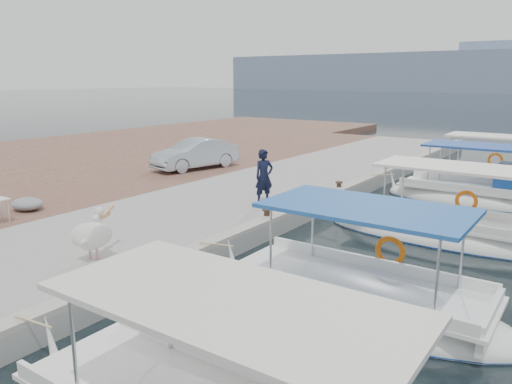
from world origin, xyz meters
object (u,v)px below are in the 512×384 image
(fisherman, at_px, (264,177))
(fishing_caique_c, at_px, (445,235))
(fishing_caique_e, at_px, (482,181))
(parked_car, at_px, (195,154))
(fishing_caique_b, at_px, (354,303))
(fishing_caique_d, at_px, (473,198))
(pelican, at_px, (93,234))

(fisherman, bearing_deg, fishing_caique_c, -52.73)
(fishing_caique_e, relative_size, parked_car, 1.37)
(fishing_caique_b, height_order, fishing_caique_d, same)
(parked_car, bearing_deg, fishing_caique_d, 25.37)
(fishing_caique_c, height_order, fishing_caique_e, same)
(fishing_caique_b, distance_m, fishing_caique_e, 15.02)
(fishing_caique_d, xyz_separation_m, fishing_caique_e, (-0.44, 3.91, -0.07))
(fishing_caique_b, xyz_separation_m, parked_car, (-11.90, 8.55, 1.07))
(fishing_caique_b, bearing_deg, fisherman, 139.01)
(pelican, xyz_separation_m, fisherman, (0.32, 6.72, 0.33))
(fishing_caique_e, bearing_deg, fishing_caique_d, -83.59)
(fishing_caique_d, bearing_deg, fishing_caique_b, -90.07)
(fishing_caique_d, relative_size, fishing_caique_e, 1.11)
(fishing_caique_c, bearing_deg, fisherman, -168.86)
(fishing_caique_b, relative_size, fishing_caique_d, 1.03)
(fishing_caique_b, distance_m, parked_car, 14.69)
(fishing_caique_c, relative_size, parked_car, 1.72)
(pelican, bearing_deg, parked_car, 120.27)
(fishing_caique_b, height_order, fisherman, fisherman)
(fisherman, bearing_deg, parked_car, 85.52)
(fishing_caique_e, height_order, pelican, fishing_caique_e)
(pelican, bearing_deg, fishing_caique_b, 19.32)
(pelican, relative_size, parked_car, 0.35)
(fishing_caique_b, distance_m, fishing_caique_c, 5.85)
(fishing_caique_c, bearing_deg, pelican, -127.63)
(fishing_caique_e, xyz_separation_m, parked_car, (-11.48, -6.47, 1.07))
(fishing_caique_e, bearing_deg, parked_car, -150.60)
(fishing_caique_b, xyz_separation_m, fishing_caique_d, (0.01, 11.11, 0.07))
(fishing_caique_e, distance_m, pelican, 17.86)
(fisherman, relative_size, parked_car, 0.44)
(fishing_caique_d, bearing_deg, fisherman, -130.36)
(fishing_caique_e, bearing_deg, fishing_caique_b, -88.38)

